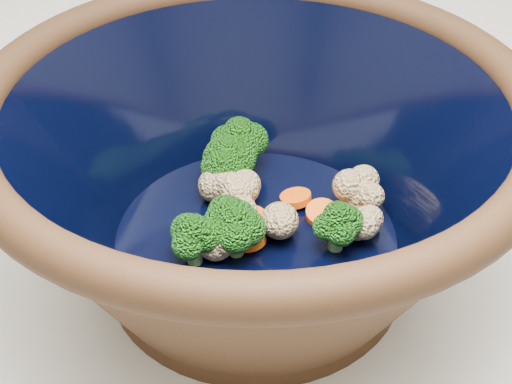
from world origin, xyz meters
The scene contains 2 objects.
mixing_bowl centered at (-0.07, -0.06, 1.00)m, with size 0.39×0.39×0.17m.
vegetable_pile centered at (-0.07, -0.04, 0.96)m, with size 0.17×0.15×0.05m.
Camera 1 is at (-0.15, -0.47, 1.31)m, focal length 50.00 mm.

